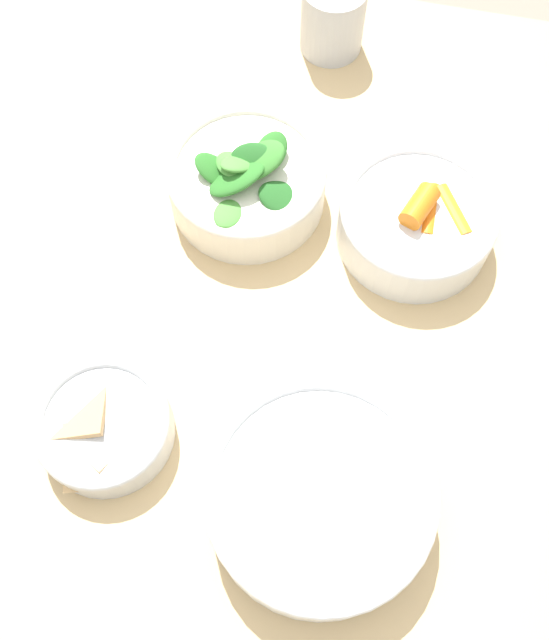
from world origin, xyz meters
The scene contains 7 objects.
ground_plane centered at (0.00, 0.00, 0.00)m, with size 10.00×10.00×0.00m, color gray.
dining_table centered at (0.00, 0.00, 0.62)m, with size 1.00×0.96×0.73m.
bowl_carrots centered at (-0.17, 0.15, 0.76)m, with size 0.15×0.15×0.07m.
bowl_greens centered at (-0.18, -0.02, 0.76)m, with size 0.16×0.16×0.08m.
bowl_beans_hotdog centered at (0.12, 0.11, 0.76)m, with size 0.19×0.19×0.06m.
bowl_cookies centered at (0.10, -0.09, 0.75)m, with size 0.12×0.12×0.05m.
cup centered at (-0.41, 0.03, 0.77)m, with size 0.07×0.07×0.08m.
Camera 1 is at (0.23, 0.10, 1.36)m, focal length 40.00 mm.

